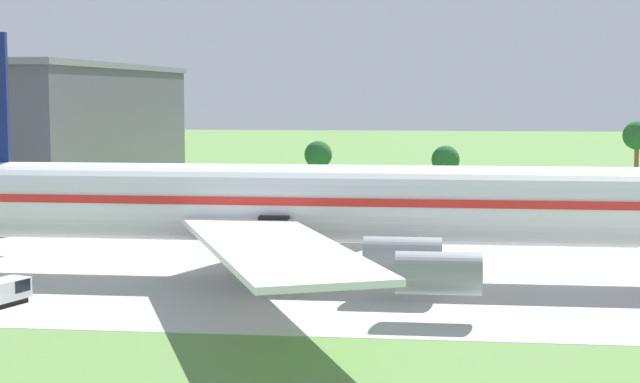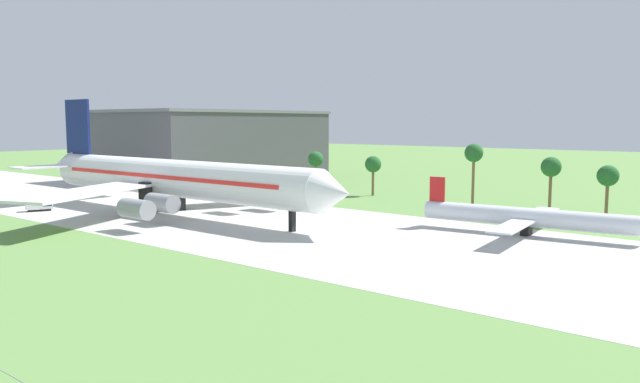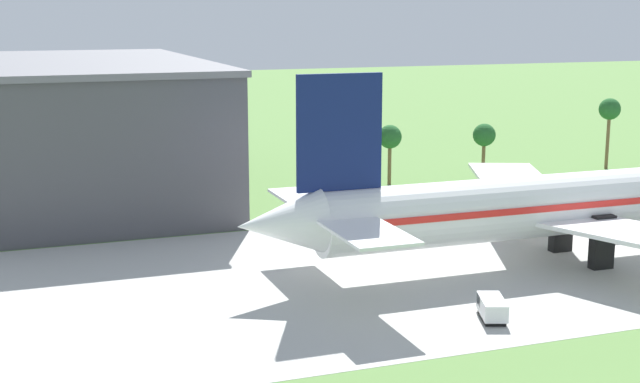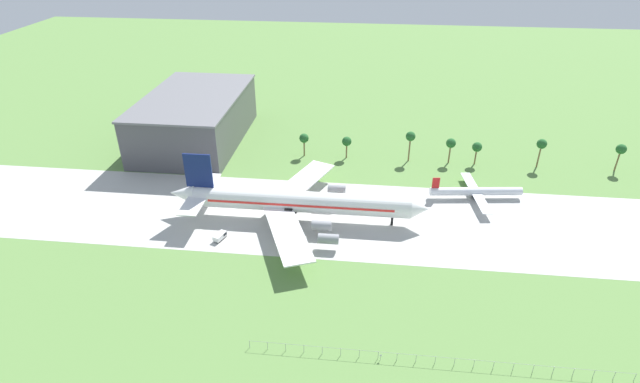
# 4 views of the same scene
# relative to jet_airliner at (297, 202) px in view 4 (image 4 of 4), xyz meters

# --- Properties ---
(ground_plane) EXTENTS (600.00, 600.00, 0.00)m
(ground_plane) POSITION_rel_jet_airliner_xyz_m (37.50, 2.41, -6.26)
(ground_plane) COLOR #5B8442
(taxiway_strip) EXTENTS (320.00, 44.00, 0.02)m
(taxiway_strip) POSITION_rel_jet_airliner_xyz_m (37.50, 2.41, -6.25)
(taxiway_strip) COLOR #B2B2AD
(taxiway_strip) RESTS_ON ground_plane
(jet_airliner) EXTENTS (79.49, 61.18, 20.64)m
(jet_airliner) POSITION_rel_jet_airliner_xyz_m (0.00, 0.00, 0.00)
(jet_airliner) COLOR white
(jet_airliner) RESTS_ON ground_plane
(regional_aircraft) EXTENTS (30.32, 27.38, 7.71)m
(regional_aircraft) POSITION_rel_jet_airliner_xyz_m (56.69, 19.17, -3.73)
(regional_aircraft) COLOR silver
(regional_aircraft) RESTS_ON ground_plane
(baggage_tug) EXTENTS (3.39, 4.85, 1.89)m
(baggage_tug) POSITION_rel_jet_airliner_xyz_m (-20.57, -13.10, -5.22)
(baggage_tug) COLOR black
(baggage_tug) RESTS_ON ground_plane
(perimeter_fence) EXTENTS (80.10, 0.10, 2.10)m
(perimeter_fence) POSITION_rel_jet_airliner_xyz_m (37.50, -52.59, -4.81)
(perimeter_fence) COLOR gray
(perimeter_fence) RESTS_ON ground_plane
(no_stopping_sign) EXTENTS (0.44, 0.08, 1.68)m
(no_stopping_sign) POSITION_rel_jet_airliner_xyz_m (26.03, -52.90, -5.21)
(no_stopping_sign) COLOR gray
(no_stopping_sign) RESTS_ON ground_plane
(terminal_building) EXTENTS (36.72, 61.20, 19.38)m
(terminal_building) POSITION_rel_jet_airliner_xyz_m (-49.85, 54.79, 3.44)
(terminal_building) COLOR #47474C
(terminal_building) RESTS_ON ground_plane
(palm_tree_row) EXTENTS (118.47, 3.60, 11.91)m
(palm_tree_row) POSITION_rel_jet_airliner_xyz_m (50.12, 45.13, 1.75)
(palm_tree_row) COLOR brown
(palm_tree_row) RESTS_ON ground_plane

